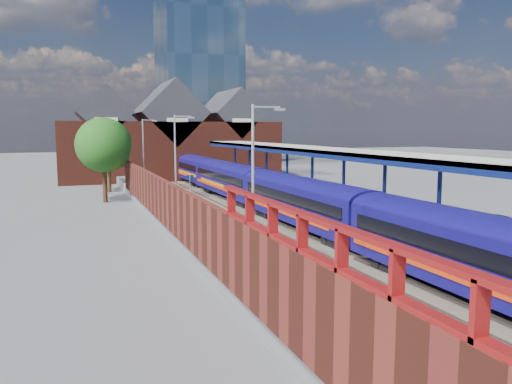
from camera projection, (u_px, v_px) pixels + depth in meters
ground at (229, 205)px, 46.04m from camera, size 240.00×240.00×0.00m
ballast_bed at (270, 224)px, 36.76m from camera, size 6.00×76.00×0.06m
rails at (270, 223)px, 36.75m from camera, size 4.51×76.00×0.14m
left_platform at (197, 223)px, 34.77m from camera, size 5.00×76.00×1.00m
right_platform at (341, 213)px, 38.81m from camera, size 6.00×76.00×1.00m
coping_left at (229, 213)px, 35.53m from camera, size 0.30×76.00×0.05m
coping_right at (308, 208)px, 37.74m from camera, size 0.30×76.00×0.05m
yellow_line at (221, 214)px, 35.32m from camera, size 0.14×76.00×0.01m
train at (261, 187)px, 42.18m from camera, size 3.00×65.93×3.45m
canopy at (324, 151)px, 39.84m from camera, size 4.50×52.00×4.48m
lamp_post_b at (256, 177)px, 20.91m from camera, size 1.48×0.18×7.00m
lamp_post_c at (177, 157)px, 35.76m from camera, size 1.48×0.18×7.00m
lamp_post_d at (145, 149)px, 50.61m from camera, size 1.48×0.18×7.00m
platform_sign at (190, 185)px, 38.38m from camera, size 0.55×0.08×2.50m
brick_wall at (179, 211)px, 27.62m from camera, size 0.35×50.00×3.86m
station_building at (169, 140)px, 71.34m from camera, size 30.00×12.12×13.78m
glass_tower at (198, 58)px, 93.42m from camera, size 14.20×14.20×40.30m
tree_near at (105, 146)px, 47.22m from camera, size 5.20×5.20×8.10m
tree_far at (109, 144)px, 54.99m from camera, size 5.20×5.20×8.10m
parked_car_red at (499, 227)px, 26.85m from camera, size 4.64×2.32×1.52m
parked_car_dark at (378, 204)px, 36.00m from camera, size 4.71×3.19×1.27m
parked_car_blue at (424, 216)px, 30.82m from camera, size 4.56×2.16×1.26m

